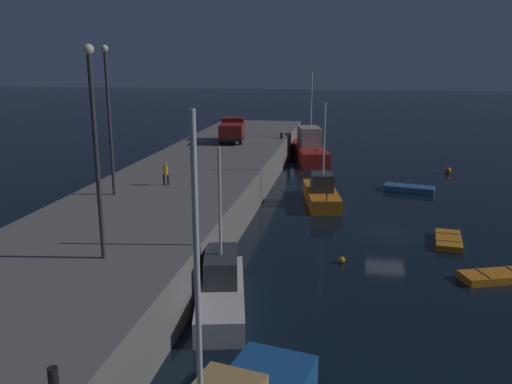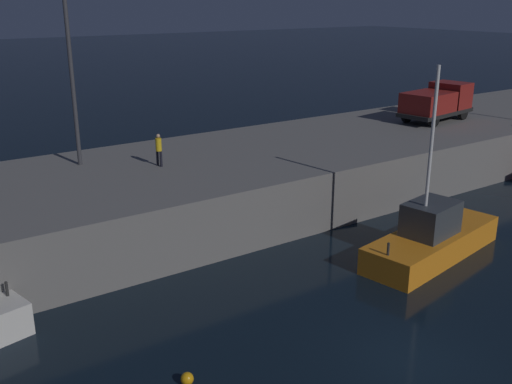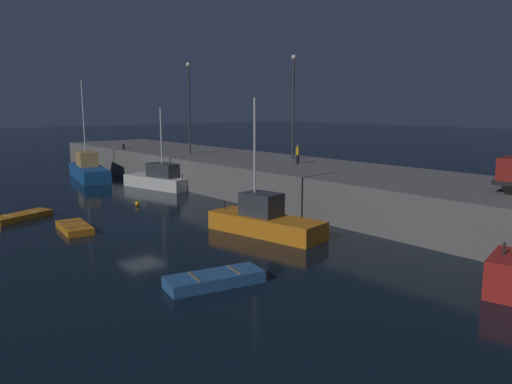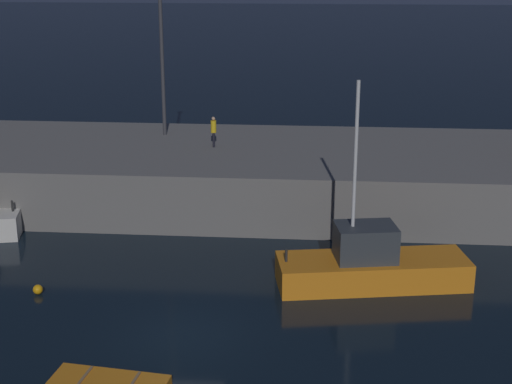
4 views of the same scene
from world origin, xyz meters
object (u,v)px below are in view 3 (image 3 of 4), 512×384
at_px(fishing_boat_orange, 89,170).
at_px(bollard_west, 124,147).
at_px(mooring_buoy_near, 137,204).
at_px(fishing_boat_white, 159,179).
at_px(fishing_trawler_red, 265,220).
at_px(dinghy_orange_near, 75,227).
at_px(dinghy_red_small, 21,216).
at_px(lamp_post_east, 293,100).
at_px(rowboat_white_mid, 215,279).
at_px(lamp_post_west, 189,102).
at_px(dockworker, 298,153).

height_order(fishing_boat_orange, bollard_west, fishing_boat_orange).
bearing_deg(mooring_buoy_near, fishing_boat_white, 139.37).
bearing_deg(fishing_trawler_red, mooring_buoy_near, -171.50).
height_order(dinghy_orange_near, mooring_buoy_near, dinghy_orange_near).
relative_size(mooring_buoy_near, bollard_west, 0.62).
relative_size(dinghy_red_small, lamp_post_east, 0.46).
xyz_separation_m(dinghy_orange_near, rowboat_white_mid, (13.19, 1.07, 0.05)).
bearing_deg(lamp_post_east, mooring_buoy_near, -98.39).
height_order(lamp_post_west, lamp_post_east, lamp_post_east).
bearing_deg(lamp_post_west, dockworker, 7.99).
xyz_separation_m(dinghy_red_small, mooring_buoy_near, (0.93, 8.07, -0.02)).
relative_size(fishing_boat_white, dinghy_orange_near, 2.07).
bearing_deg(fishing_boat_white, bollard_west, 170.58).
distance_m(lamp_post_east, dockworker, 5.83).
distance_m(fishing_trawler_red, dinghy_red_small, 16.79).
bearing_deg(lamp_post_west, lamp_post_east, 22.33).
xyz_separation_m(dinghy_orange_near, dinghy_red_small, (-5.37, -1.60, 0.00)).
height_order(fishing_boat_orange, lamp_post_east, lamp_post_east).
relative_size(fishing_boat_white, fishing_boat_orange, 0.74).
relative_size(fishing_boat_orange, dinghy_orange_near, 2.81).
bearing_deg(fishing_boat_orange, fishing_boat_white, 14.10).
bearing_deg(rowboat_white_mid, dockworker, 125.65).
relative_size(fishing_boat_orange, bollard_west, 16.94).
distance_m(rowboat_white_mid, dockworker, 21.72).
bearing_deg(lamp_post_west, mooring_buoy_near, -50.90).
height_order(dinghy_red_small, bollard_west, bollard_west).
bearing_deg(dinghy_red_small, bollard_west, 136.80).
bearing_deg(dockworker, mooring_buoy_near, -113.10).
distance_m(dinghy_orange_near, lamp_post_east, 22.43).
bearing_deg(mooring_buoy_near, bollard_west, 157.21).
height_order(dinghy_orange_near, dockworker, dockworker).
bearing_deg(fishing_boat_white, dinghy_red_small, -68.22).
bearing_deg(fishing_boat_orange, fishing_trawler_red, -1.95).
distance_m(dinghy_orange_near, mooring_buoy_near, 7.85).
distance_m(fishing_boat_orange, rowboat_white_mid, 35.16).
xyz_separation_m(fishing_boat_orange, rowboat_white_mid, (34.16, -8.27, -0.72)).
relative_size(fishing_trawler_red, lamp_post_west, 0.89).
relative_size(mooring_buoy_near, lamp_post_east, 0.04).
xyz_separation_m(mooring_buoy_near, lamp_post_east, (2.12, 14.41, 7.89)).
bearing_deg(mooring_buoy_near, dinghy_red_small, -96.61).
distance_m(dinghy_red_small, dockworker, 21.28).
bearing_deg(lamp_post_west, bollard_west, -162.07).
bearing_deg(fishing_boat_orange, bollard_west, 99.12).
height_order(mooring_buoy_near, lamp_post_east, lamp_post_east).
bearing_deg(dinghy_red_small, lamp_post_west, 111.87).
distance_m(lamp_post_east, bollard_west, 21.24).
bearing_deg(dockworker, dinghy_orange_near, -92.14).
height_order(fishing_boat_orange, rowboat_white_mid, fishing_boat_orange).
bearing_deg(mooring_buoy_near, lamp_post_west, 129.10).
distance_m(fishing_trawler_red, dockworker, 12.91).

